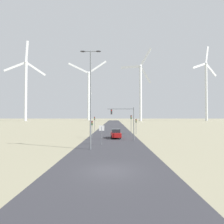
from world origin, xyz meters
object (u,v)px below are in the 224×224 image
object	(u,v)px
traffic_light_post_near_right	(131,120)
traffic_light_post_mid_left	(95,121)
traffic_light_post_near_left	(92,125)
wind_turbine_right	(206,87)
car_approaching	(116,134)
traffic_light_post_mid_right	(136,123)
wind_turbine_far_left	(26,85)
traffic_light_mast_overhead	(124,117)
stop_sign_near	(102,131)
wind_turbine_center	(140,88)
streetlamp	(91,90)
wind_turbine_left	(89,91)

from	to	relation	value
traffic_light_post_near_right	traffic_light_post_mid_left	size ratio (longest dim) A/B	1.09
traffic_light_post_near_left	wind_turbine_right	bearing A→B (deg)	54.71
car_approaching	wind_turbine_right	bearing A→B (deg)	56.30
car_approaching	traffic_light_post_mid_right	bearing A→B (deg)	57.93
wind_turbine_right	wind_turbine_far_left	bearing A→B (deg)	-177.45
traffic_light_post_near_right	traffic_light_post_mid_right	world-z (taller)	traffic_light_post_near_right
traffic_light_post_near_left	traffic_light_post_near_right	world-z (taller)	traffic_light_post_near_right
traffic_light_post_mid_left	traffic_light_mast_overhead	distance (m)	20.27
traffic_light_post_near_left	traffic_light_post_near_right	size ratio (longest dim) A/B	0.75
stop_sign_near	car_approaching	size ratio (longest dim) A/B	0.70
traffic_light_post_mid_right	wind_turbine_center	xyz separation A→B (m)	(17.93, 110.20, 26.52)
traffic_light_post_mid_left	traffic_light_mast_overhead	size ratio (longest dim) A/B	0.71
car_approaching	streetlamp	bearing A→B (deg)	-106.54
wind_turbine_far_left	wind_turbine_center	size ratio (longest dim) A/B	1.14
streetlamp	traffic_light_post_near_right	xyz separation A→B (m)	(7.11, 18.27, -4.49)
stop_sign_near	wind_turbine_far_left	bearing A→B (deg)	120.97
streetlamp	traffic_light_post_mid_right	bearing A→B (deg)	66.66
streetlamp	traffic_light_post_mid_right	size ratio (longest dim) A/B	3.53
streetlamp	wind_turbine_center	size ratio (longest dim) A/B	0.20
traffic_light_post_near_right	car_approaching	bearing A→B (deg)	-118.81
car_approaching	wind_turbine_far_left	bearing A→B (deg)	123.38
streetlamp	stop_sign_near	bearing A→B (deg)	70.52
streetlamp	wind_turbine_far_left	world-z (taller)	wind_turbine_far_left
stop_sign_near	wind_turbine_far_left	distance (m)	153.52
traffic_light_post_near_right	wind_turbine_right	world-z (taller)	wind_turbine_right
wind_turbine_far_left	wind_turbine_left	distance (m)	59.14
traffic_light_post_near_left	wind_turbine_far_left	bearing A→B (deg)	121.91
traffic_light_post_mid_left	stop_sign_near	bearing A→B (deg)	-81.10
streetlamp	car_approaching	distance (m)	13.93
traffic_light_post_near_right	wind_turbine_center	bearing A→B (deg)	80.19
traffic_light_post_near_right	traffic_light_mast_overhead	xyz separation A→B (m)	(-2.17, -10.11, 0.90)
traffic_light_post_mid_right	wind_turbine_right	xyz separation A→B (m)	(80.56, 120.31, 29.20)
car_approaching	wind_turbine_right	size ratio (longest dim) A/B	0.06
traffic_light_mast_overhead	wind_turbine_far_left	distance (m)	151.14
wind_turbine_far_left	wind_turbine_right	bearing A→B (deg)	2.55
wind_turbine_center	wind_turbine_far_left	bearing A→B (deg)	178.47
traffic_light_post_near_left	wind_turbine_left	size ratio (longest dim) A/B	0.05
traffic_light_post_near_right	stop_sign_near	bearing A→B (deg)	-111.68
traffic_light_post_near_left	traffic_light_post_mid_left	distance (m)	14.80
car_approaching	wind_turbine_far_left	distance (m)	148.16
streetlamp	wind_turbine_center	bearing A→B (deg)	78.51
car_approaching	traffic_light_post_mid_left	bearing A→B (deg)	111.00
stop_sign_near	traffic_light_post_mid_left	xyz separation A→B (m)	(-3.68, 23.52, 0.99)
wind_turbine_left	wind_turbine_right	size ratio (longest dim) A/B	0.91
streetlamp	traffic_light_post_mid_right	world-z (taller)	streetlamp
traffic_light_post_near_left	wind_turbine_far_left	size ratio (longest dim) A/B	0.05
traffic_light_mast_overhead	wind_turbine_left	size ratio (longest dim) A/B	0.09
traffic_light_post_near_right	traffic_light_mast_overhead	world-z (taller)	traffic_light_mast_overhead
traffic_light_post_mid_right	wind_turbine_far_left	bearing A→B (deg)	126.87
wind_turbine_far_left	wind_turbine_center	bearing A→B (deg)	-1.53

